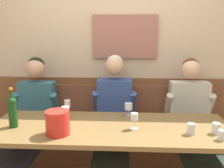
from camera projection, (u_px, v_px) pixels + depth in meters
The scene contains 16 objects.
room_wall_back at pixel (115, 47), 3.06m from camera, with size 6.80×0.12×2.80m.
wood_wainscot_panel at pixel (114, 117), 3.20m from camera, with size 6.80×0.03×1.02m, color brown.
wall_bench at pixel (113, 141), 3.04m from camera, with size 2.48×0.42×0.94m.
dining_table at pixel (109, 135), 2.28m from camera, with size 2.18×0.80×0.75m.
person_center_right_seat at pixel (27, 124), 2.66m from camera, with size 0.51×1.26×1.30m.
person_center_left_seat at pixel (113, 123), 2.63m from camera, with size 0.50×1.26×1.33m.
person_right_seat at pixel (196, 129), 2.56m from camera, with size 0.54×1.26×1.30m.
ice_bucket at pixel (58, 123), 2.07m from camera, with size 0.20×0.20×0.20m, color red.
wine_bottle_green_tall at pixel (13, 111), 2.22m from camera, with size 0.08×0.08×0.36m.
wine_glass_right_end at pixel (129, 107), 2.52m from camera, with size 0.08×0.08×0.13m.
wine_glass_center_front at pixel (134, 117), 2.18m from camera, with size 0.06×0.06×0.14m.
wine_glass_mid_left at pixel (65, 111), 2.40m from camera, with size 0.07×0.07×0.13m.
wine_glass_center_rear at pixel (67, 105), 2.57m from camera, with size 0.06×0.06×0.15m.
water_tumbler_right at pixel (191, 129), 2.08m from camera, with size 0.07×0.07×0.09m, color silver.
water_tumbler_left at pixel (222, 135), 1.97m from camera, with size 0.06×0.06×0.08m, color silver.
water_tumbler_center at pixel (216, 128), 2.09m from camera, with size 0.07×0.07×0.09m, color silver.
Camera 1 is at (0.14, -2.00, 1.60)m, focal length 40.26 mm.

